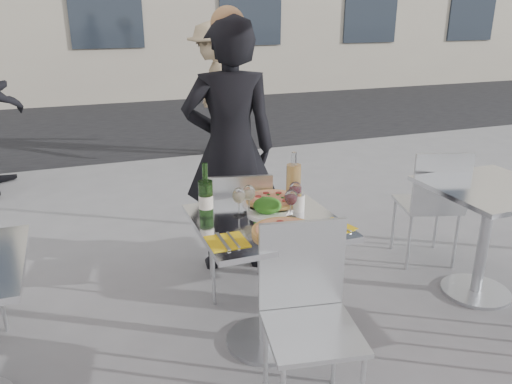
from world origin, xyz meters
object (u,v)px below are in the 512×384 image
object	(u,v)px
sugar_shaker	(299,201)
wineglass_red_a	(291,198)
pizza_far	(273,201)
wineglass_white_a	(239,197)
salad_plate	(267,207)
napkin_right	(332,227)
side_table_right	(488,218)
main_table	(266,256)
carafe	(293,183)
napkin_left	(227,241)
pizza_near	(285,231)
wineglass_red_b	(295,190)
wineglass_white_b	(249,194)
wine_bottle	(206,197)
woman_diner	(230,149)
side_chair_rfar	(433,198)
chair_near	(307,305)
pedestrian_b	(214,90)
chair_far	(238,225)

from	to	relation	value
sugar_shaker	wineglass_red_a	distance (m)	0.13
pizza_far	wineglass_white_a	xyz separation A→B (m)	(-0.24, -0.11, 0.09)
salad_plate	napkin_right	size ratio (longest dim) A/B	0.99
side_table_right	napkin_right	xyz separation A→B (m)	(-1.23, -0.21, 0.21)
main_table	carafe	bearing A→B (deg)	37.35
wineglass_red_a	napkin_left	world-z (taller)	wineglass_red_a
pizza_near	wineglass_red_b	size ratio (longest dim) A/B	2.08
main_table	napkin_left	bearing A→B (deg)	-145.77
side_table_right	napkin_left	distance (m)	1.79
wineglass_white_b	napkin_right	distance (m)	0.47
wine_bottle	wineglass_white_b	world-z (taller)	wine_bottle
woman_diner	wineglass_white_a	distance (m)	0.89
sugar_shaker	wineglass_white_b	bearing A→B (deg)	166.96
pizza_far	carafe	world-z (taller)	carafe
pizza_near	napkin_right	world-z (taller)	pizza_near
wine_bottle	wineglass_white_b	size ratio (longest dim) A/B	1.87
side_chair_rfar	woman_diner	bearing A→B (deg)	-3.54
side_table_right	napkin_left	xyz separation A→B (m)	(-1.77, -0.18, 0.21)
pizza_far	pizza_near	bearing A→B (deg)	-103.78
main_table	pizza_near	bearing A→B (deg)	-82.43
chair_near	pedestrian_b	size ratio (longest dim) A/B	0.53
chair_far	pizza_far	world-z (taller)	chair_far
side_table_right	napkin_left	bearing A→B (deg)	-174.09
wineglass_white_a	wineglass_white_b	bearing A→B (deg)	19.10
salad_plate	carafe	xyz separation A→B (m)	(0.19, 0.10, 0.08)
side_table_right	wineglass_red_a	bearing A→B (deg)	-178.86
side_table_right	chair_far	world-z (taller)	chair_far
chair_far	napkin_right	bearing A→B (deg)	122.14
pizza_near	pedestrian_b	bearing A→B (deg)	78.66
wineglass_white_b	napkin_right	xyz separation A→B (m)	(0.32, -0.32, -0.11)
pizza_far	wineglass_white_a	distance (m)	0.28
carafe	salad_plate	bearing A→B (deg)	-152.70
pedestrian_b	wineglass_red_b	xyz separation A→B (m)	(-0.66, -3.86, 0.02)
napkin_right	wineglass_white_b	bearing A→B (deg)	119.57
salad_plate	sugar_shaker	xyz separation A→B (m)	(0.17, -0.02, 0.02)
pizza_near	wineglass_red_b	bearing A→B (deg)	57.06
side_chair_rfar	pizza_far	bearing A→B (deg)	27.60
wineglass_red_b	wineglass_red_a	bearing A→B (deg)	-124.53
napkin_left	side_table_right	bearing A→B (deg)	5.92
sugar_shaker	wineglass_white_a	bearing A→B (deg)	173.16
main_table	pizza_near	size ratio (longest dim) A/B	2.29
side_chair_rfar	wineglass_white_a	bearing A→B (deg)	29.96
side_chair_rfar	pizza_near	size ratio (longest dim) A/B	2.67
napkin_right	napkin_left	bearing A→B (deg)	161.73
sugar_shaker	wineglass_white_b	distance (m)	0.27
side_table_right	salad_plate	bearing A→B (deg)	177.01
side_table_right	salad_plate	world-z (taller)	salad_plate
wine_bottle	napkin_left	distance (m)	0.33
carafe	chair_near	bearing A→B (deg)	-108.67
main_table	wineglass_red_b	world-z (taller)	wineglass_red_b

